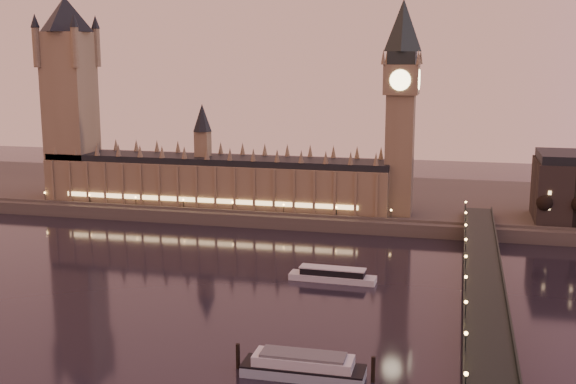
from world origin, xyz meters
name	(u,v)px	position (x,y,z in m)	size (l,w,h in m)	color
ground	(209,297)	(0.00, 0.00, 0.00)	(700.00, 700.00, 0.00)	black
far_embankment	(361,200)	(30.00, 165.00, 3.00)	(560.00, 130.00, 6.00)	#423D35
palace_of_westminster	(214,175)	(-40.12, 120.99, 21.71)	(180.00, 26.62, 52.00)	brown
victoria_tower	(69,87)	(-120.00, 121.00, 65.79)	(31.68, 31.68, 118.00)	brown
big_ben	(401,95)	(53.99, 120.99, 63.95)	(17.68, 17.68, 104.00)	brown
westminster_bridge	(483,303)	(91.61, 0.00, 5.52)	(13.20, 260.00, 15.30)	black
bare_tree_0	(543,205)	(119.61, 109.00, 16.16)	(6.68, 6.68, 13.59)	black
cruise_boat_a	(333,275)	(38.40, 28.13, 2.27)	(32.39, 7.88, 5.15)	silver
moored_barge	(303,366)	(45.19, -53.16, 2.89)	(37.35, 9.24, 6.85)	#8DA3B4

